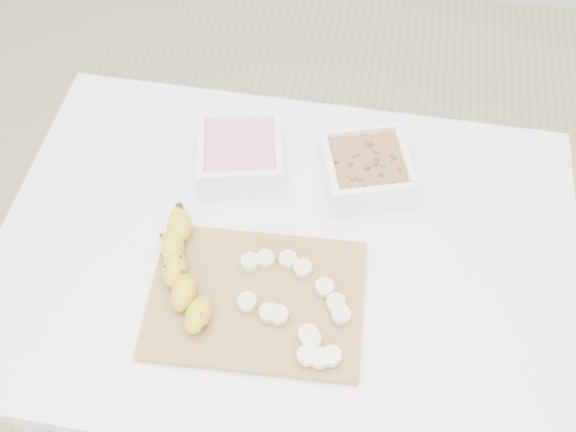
% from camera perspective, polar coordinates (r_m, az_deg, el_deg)
% --- Properties ---
extents(ground, '(3.50, 3.50, 0.00)m').
position_cam_1_polar(ground, '(1.79, -0.17, -15.34)').
color(ground, '#C6AD89').
rests_on(ground, ground).
extents(table, '(1.00, 0.70, 0.75)m').
position_cam_1_polar(table, '(1.19, -0.24, -5.37)').
color(table, white).
rests_on(table, ground).
extents(bowl_yogurt, '(0.18, 0.18, 0.07)m').
position_cam_1_polar(bowl_yogurt, '(1.18, -4.23, 5.44)').
color(bowl_yogurt, white).
rests_on(bowl_yogurt, table).
extents(bowl_granola, '(0.19, 0.19, 0.07)m').
position_cam_1_polar(bowl_granola, '(1.16, 6.95, 4.16)').
color(bowl_granola, white).
rests_on(bowl_granola, table).
extents(cutting_board, '(0.36, 0.27, 0.01)m').
position_cam_1_polar(cutting_board, '(1.05, -2.83, -7.40)').
color(cutting_board, '#A58547').
rests_on(cutting_board, table).
extents(banana, '(0.11, 0.24, 0.04)m').
position_cam_1_polar(banana, '(1.06, -9.20, -4.88)').
color(banana, gold).
rests_on(banana, cutting_board).
extents(banana_slices, '(0.19, 0.19, 0.02)m').
position_cam_1_polar(banana_slices, '(1.02, 0.90, -8.13)').
color(banana_slices, '#F2E6B8').
rests_on(banana_slices, cutting_board).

